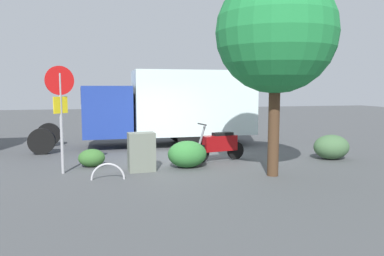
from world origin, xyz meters
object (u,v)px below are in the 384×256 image
motorcycle (219,144)px  street_tree (276,33)px  utility_cabinet (142,152)px  bike_rack_hoop (108,180)px  box_truck_near (170,104)px  stop_sign (60,103)px

motorcycle → street_tree: bearing=97.3°
motorcycle → utility_cabinet: bearing=8.1°
utility_cabinet → bike_rack_hoop: (0.93, 0.76, -0.53)m
box_truck_near → bike_rack_hoop: box_truck_near is taller
box_truck_near → bike_rack_hoop: size_ratio=9.89×
stop_sign → utility_cabinet: 2.50m
stop_sign → box_truck_near: bearing=-131.2°
motorcycle → utility_cabinet: (2.53, 0.89, 0.01)m
stop_sign → street_tree: (-5.35, 1.55, 1.75)m
box_truck_near → stop_sign: (3.69, 4.21, 0.27)m
motorcycle → utility_cabinet: motorcycle is taller
box_truck_near → street_tree: 6.32m
street_tree → utility_cabinet: street_tree is taller
box_truck_near → street_tree: street_tree is taller
utility_cabinet → box_truck_near: bearing=-110.0°
motorcycle → street_tree: street_tree is taller
street_tree → utility_cabinet: bearing=-22.2°
street_tree → utility_cabinet: (3.27, -1.33, -3.11)m
box_truck_near → motorcycle: bearing=104.4°
street_tree → box_truck_near: bearing=-73.9°
box_truck_near → utility_cabinet: size_ratio=7.87×
stop_sign → street_tree: street_tree is taller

